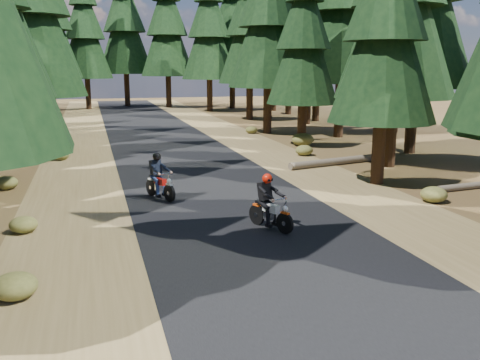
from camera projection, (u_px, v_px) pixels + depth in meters
name	position (u px, v px, depth m)	size (l,w,h in m)	color
ground	(256.00, 233.00, 13.81)	(120.00, 120.00, 0.00)	#412B17
road	(213.00, 190.00, 18.51)	(6.00, 100.00, 0.01)	black
shoulder_l	(74.00, 199.00, 17.30)	(3.20, 100.00, 0.01)	brown
shoulder_r	(334.00, 183.00, 19.73)	(3.20, 100.00, 0.01)	brown
pine_forest	(152.00, 3.00, 31.96)	(34.59, 55.08, 16.32)	black
log_near	(340.00, 161.00, 23.34)	(0.32, 0.32, 5.31)	#4C4233
understory_shrubs	(220.00, 165.00, 21.85)	(15.41, 29.82, 0.71)	#474C1E
rider_lead	(271.00, 211.00, 14.04)	(1.14, 1.71, 1.47)	silver
rider_follow	(160.00, 184.00, 17.26)	(1.16, 1.73, 1.50)	#980E0A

